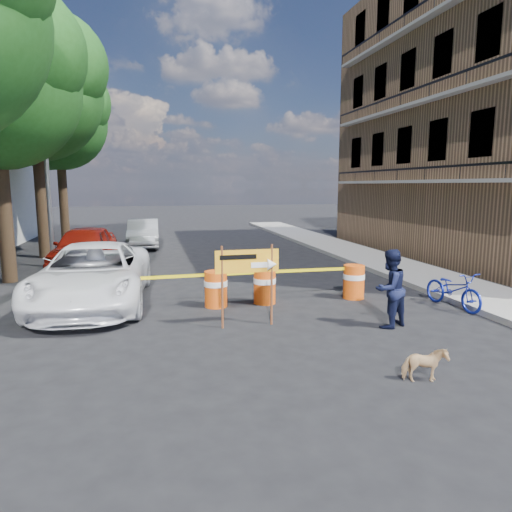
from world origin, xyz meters
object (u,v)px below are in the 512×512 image
dog (425,365)px  sedan_red (85,247)px  bicycle (454,272)px  pedestrian (390,289)px  detour_sign (255,267)px  sedan_silver (143,233)px  barrel_mid_left (216,288)px  barrel_far_left (126,293)px  barrel_far_right (354,281)px  barrel_mid_right (265,285)px  suv_white (93,275)px

dog → sedan_red: bearing=39.5°
bicycle → sedan_red: (-9.60, 7.78, -0.12)m
pedestrian → detour_sign: bearing=-38.8°
pedestrian → dog: pedestrian is taller
sedan_silver → barrel_mid_left: bearing=-80.3°
detour_sign → dog: 3.99m
barrel_far_left → sedan_red: sedan_red is taller
barrel_far_left → pedestrian: size_ratio=0.54×
barrel_far_left → bicycle: bearing=-9.8°
bicycle → sedan_red: bicycle is taller
detour_sign → dog: size_ratio=2.69×
barrel_far_right → barrel_far_left: bearing=-179.1°
barrel_mid_right → sedan_silver: 12.18m
barrel_far_left → barrel_mid_right: size_ratio=1.00×
barrel_far_right → barrel_mid_left: bearing=-179.7°
barrel_far_left → pedestrian: 6.03m
barrel_far_right → sedan_silver: 13.06m
detour_sign → suv_white: 4.49m
pedestrian → barrel_mid_right: bearing=-74.5°
dog → sedan_red: 13.15m
barrel_mid_left → dog: (2.51, -5.12, -0.19)m
barrel_mid_left → detour_sign: size_ratio=0.51×
detour_sign → dog: bearing=-61.8°
dog → sedan_silver: (-4.41, 16.93, 0.40)m
sedan_silver → bicycle: bearing=-59.6°
barrel_mid_right → sedan_red: bearing=129.3°
barrel_mid_left → suv_white: suv_white is taller
sedan_red → dog: bearing=-55.0°
barrel_far_left → suv_white: size_ratio=0.16×
suv_white → barrel_mid_right: bearing=-8.3°
detour_sign → bicycle: size_ratio=0.99×
bicycle → barrel_mid_right: bearing=153.5°
barrel_far_left → barrel_mid_right: (3.42, 0.12, 0.00)m
barrel_far_right → pedestrian: (-0.35, -2.49, 0.37)m
barrel_mid_right → bicycle: 4.69m
barrel_far_left → detour_sign: (2.76, -1.69, 0.82)m
suv_white → sedan_silver: size_ratio=1.35×
pedestrian → suv_white: size_ratio=0.30×
barrel_mid_right → dog: 5.32m
barrel_mid_left → detour_sign: (0.60, -1.76, 0.82)m
barrel_mid_left → suv_white: (-2.99, 0.89, 0.30)m
barrel_far_right → suv_white: bearing=172.6°
bicycle → sedan_silver: bearing=111.7°
detour_sign → suv_white: detour_sign is taller
barrel_far_left → pedestrian: pedestrian is taller
pedestrian → barrel_mid_left: bearing=-60.6°
barrel_mid_left → dog: bearing=-63.9°
sedan_red → barrel_mid_left: bearing=-52.7°
barrel_far_left → bicycle: 7.98m
barrel_mid_right → detour_sign: (-0.66, -1.81, 0.82)m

